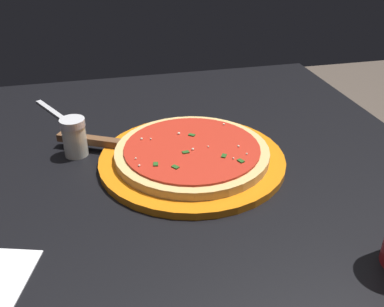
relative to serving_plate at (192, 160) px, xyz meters
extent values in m
cube|color=black|center=(-0.38, -0.42, -0.40)|extent=(0.06, 0.06, 0.73)
cube|color=black|center=(0.43, -0.42, -0.40)|extent=(0.06, 0.06, 0.73)
cube|color=black|center=(0.03, -0.01, -0.02)|extent=(0.95, 0.96, 0.03)
cylinder|color=orange|center=(0.00, 0.00, 0.00)|extent=(0.34, 0.34, 0.01)
cylinder|color=#DBB26B|center=(0.00, 0.00, 0.01)|extent=(0.28, 0.28, 0.02)
cylinder|color=red|center=(0.00, 0.00, 0.02)|extent=(0.25, 0.25, 0.00)
sphere|color=#EFEACC|center=(-0.08, -0.07, 0.03)|extent=(0.00, 0.00, 0.00)
sphere|color=#EFEACC|center=(-0.08, 0.02, 0.03)|extent=(0.00, 0.00, 0.00)
sphere|color=#EFEACC|center=(0.10, 0.04, 0.03)|extent=(0.00, 0.00, 0.00)
sphere|color=#EFEACC|center=(0.00, 0.01, 0.03)|extent=(0.00, 0.00, 0.00)
sphere|color=#EFEACC|center=(0.01, -0.05, 0.03)|extent=(0.01, 0.01, 0.01)
sphere|color=#EFEACC|center=(-0.03, 0.01, 0.03)|extent=(0.00, 0.00, 0.00)
sphere|color=#EFEACC|center=(0.10, 0.02, 0.03)|extent=(0.00, 0.00, 0.00)
sphere|color=#EFEACC|center=(-0.06, 0.06, 0.03)|extent=(0.00, 0.00, 0.00)
sphere|color=#EFEACC|center=(0.07, -0.04, 0.03)|extent=(0.00, 0.00, 0.00)
sphere|color=#EFEACC|center=(0.08, -0.05, 0.03)|extent=(0.00, 0.00, 0.00)
sphere|color=#EFEACC|center=(-0.09, 0.05, 0.03)|extent=(0.00, 0.00, 0.00)
cube|color=#23561E|center=(0.04, 0.06, 0.03)|extent=(0.01, 0.01, 0.00)
cube|color=#23561E|center=(-0.01, -0.04, 0.03)|extent=(0.01, 0.01, 0.00)
cube|color=#23561E|center=(0.07, 0.05, 0.03)|extent=(0.01, 0.01, 0.00)
cube|color=#23561E|center=(0.02, 0.02, 0.03)|extent=(0.01, 0.01, 0.00)
cube|color=#23561E|center=(-0.05, 0.05, 0.03)|extent=(0.01, 0.01, 0.00)
cube|color=#23561E|center=(-0.07, 0.07, 0.03)|extent=(0.01, 0.01, 0.00)
cube|color=silver|center=(0.08, -0.04, 0.01)|extent=(0.11, 0.10, 0.00)
cube|color=brown|center=(0.18, -0.09, 0.01)|extent=(0.12, 0.08, 0.01)
cube|color=silver|center=(0.26, -0.29, 0.00)|extent=(0.08, 0.14, 0.00)
cube|color=silver|center=(0.22, -0.21, 0.00)|extent=(0.04, 0.04, 0.00)
cylinder|color=silver|center=(0.21, -0.08, 0.02)|extent=(0.04, 0.04, 0.06)
cylinder|color=silver|center=(0.21, -0.08, 0.06)|extent=(0.05, 0.05, 0.01)
camera|label=1|loc=(0.16, 0.67, 0.41)|focal=41.06mm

